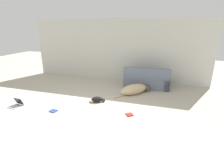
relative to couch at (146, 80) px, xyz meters
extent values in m
plane|color=#BCB29E|center=(-1.37, -3.33, -0.27)|extent=(20.00, 20.00, 0.00)
cube|color=beige|center=(-1.37, 0.59, 0.97)|extent=(7.33, 0.06, 2.47)
cube|color=slate|center=(0.00, 0.04, -0.06)|extent=(1.69, 0.93, 0.42)
cube|color=slate|center=(0.02, -0.31, 0.34)|extent=(1.64, 0.26, 0.37)
cube|color=slate|center=(0.71, 0.09, 0.01)|extent=(0.26, 0.83, 0.56)
cube|color=slate|center=(-0.72, -0.02, 0.01)|extent=(0.26, 0.83, 0.56)
ellipsoid|color=tan|center=(-0.32, -0.88, -0.09)|extent=(0.96, 0.98, 0.35)
sphere|color=brown|center=(0.08, -0.47, -0.15)|extent=(0.32, 0.32, 0.22)
cylinder|color=tan|center=(-0.76, -1.33, -0.24)|extent=(0.21, 0.21, 0.04)
ellipsoid|color=black|center=(-1.26, -1.84, -0.18)|extent=(0.39, 0.31, 0.17)
sphere|color=#2D2B2B|center=(-1.07, -1.77, -0.21)|extent=(0.14, 0.14, 0.11)
cylinder|color=black|center=(-1.46, -1.91, -0.25)|extent=(0.09, 0.05, 0.02)
cube|color=#B7B7BC|center=(-3.36, -2.87, -0.26)|extent=(0.33, 0.27, 0.02)
cube|color=#B7B7BC|center=(-3.34, -2.71, -0.14)|extent=(0.31, 0.14, 0.22)
cube|color=#0F1938|center=(-3.34, -2.72, -0.14)|extent=(0.28, 0.12, 0.20)
cube|color=#28428E|center=(-2.16, -2.75, -0.25)|extent=(0.22, 0.21, 0.02)
cube|color=maroon|center=(-0.15, -2.35, -0.25)|extent=(0.23, 0.23, 0.02)
camera|label=1|loc=(0.61, -6.34, 1.93)|focal=28.00mm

